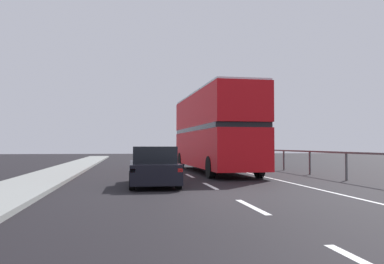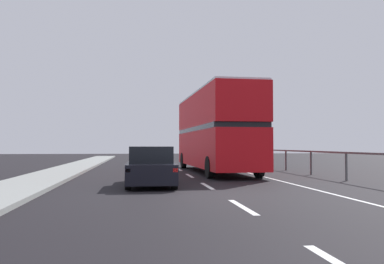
% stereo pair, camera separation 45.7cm
% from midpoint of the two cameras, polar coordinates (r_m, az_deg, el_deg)
% --- Properties ---
extents(ground_plane, '(75.09, 120.00, 0.10)m').
position_cam_midpoint_polar(ground_plane, '(12.65, 5.03, -8.88)').
color(ground_plane, black).
extents(lane_paint_markings, '(3.54, 46.00, 0.01)m').
position_cam_midpoint_polar(lane_paint_markings, '(21.24, 5.55, -5.89)').
color(lane_paint_markings, silver).
rests_on(lane_paint_markings, ground).
extents(bridge_side_railing, '(0.10, 42.00, 1.22)m').
position_cam_midpoint_polar(bridge_side_railing, '(23.05, 15.17, -3.10)').
color(bridge_side_railing, '#545657').
rests_on(bridge_side_railing, ground).
extents(double_decker_bus_red, '(2.89, 11.29, 4.38)m').
position_cam_midpoint_polar(double_decker_bus_red, '(22.47, 3.83, 0.29)').
color(double_decker_bus_red, red).
rests_on(double_decker_bus_red, ground).
extents(hatchback_car_near, '(1.79, 4.25, 1.45)m').
position_cam_midpoint_polar(hatchback_car_near, '(15.09, -4.98, -4.92)').
color(hatchback_car_near, black).
rests_on(hatchback_car_near, ground).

